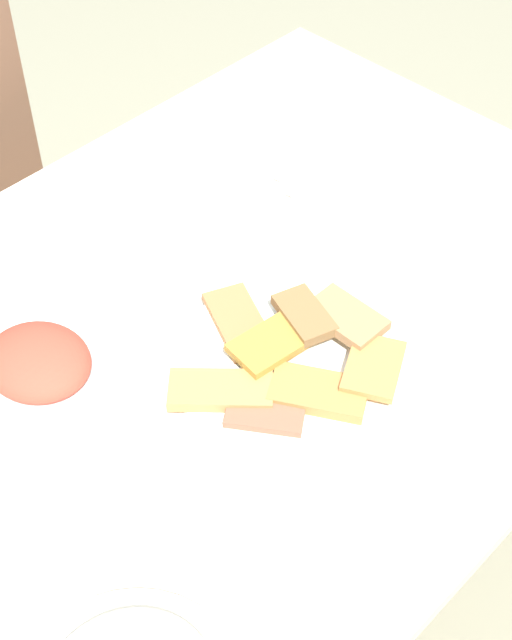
{
  "coord_description": "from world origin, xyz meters",
  "views": [
    {
      "loc": [
        -0.6,
        -0.62,
        1.65
      ],
      "look_at": [
        -0.01,
        -0.04,
        0.77
      ],
      "focal_mm": 52.59,
      "sensor_mm": 36.0,
      "label": 1
    }
  ],
  "objects_px": {
    "pide_platter": "(288,362)",
    "paper_napkin": "(314,159)",
    "spoon": "(306,152)",
    "dining_table": "(237,353)",
    "fork": "(323,162)",
    "salad_plate_rice": "(38,366)"
  },
  "relations": [
    {
      "from": "spoon",
      "to": "paper_napkin",
      "type": "bearing_deg",
      "value": -99.7
    },
    {
      "from": "pide_platter",
      "to": "spoon",
      "type": "bearing_deg",
      "value": 39.21
    },
    {
      "from": "pide_platter",
      "to": "spoon",
      "type": "xyz_separation_m",
      "value": [
        0.35,
        0.28,
        -0.01
      ]
    },
    {
      "from": "dining_table",
      "to": "fork",
      "type": "xyz_separation_m",
      "value": [
        0.33,
        0.13,
        0.08
      ]
    },
    {
      "from": "pide_platter",
      "to": "spoon",
      "type": "distance_m",
      "value": 0.45
    },
    {
      "from": "dining_table",
      "to": "pide_platter",
      "type": "distance_m",
      "value": 0.14
    },
    {
      "from": "pide_platter",
      "to": "salad_plate_rice",
      "type": "relative_size",
      "value": 1.38
    },
    {
      "from": "paper_napkin",
      "to": "fork",
      "type": "relative_size",
      "value": 0.7
    },
    {
      "from": "dining_table",
      "to": "paper_napkin",
      "type": "xyz_separation_m",
      "value": [
        0.33,
        0.15,
        0.08
      ]
    },
    {
      "from": "dining_table",
      "to": "fork",
      "type": "bearing_deg",
      "value": 22.41
    },
    {
      "from": "dining_table",
      "to": "salad_plate_rice",
      "type": "bearing_deg",
      "value": 157.11
    },
    {
      "from": "salad_plate_rice",
      "to": "spoon",
      "type": "xyz_separation_m",
      "value": [
        0.57,
        0.07,
        -0.01
      ]
    },
    {
      "from": "dining_table",
      "to": "spoon",
      "type": "relative_size",
      "value": 7.33
    },
    {
      "from": "paper_napkin",
      "to": "spoon",
      "type": "distance_m",
      "value": 0.02
    },
    {
      "from": "pide_platter",
      "to": "paper_napkin",
      "type": "height_order",
      "value": "pide_platter"
    },
    {
      "from": "pide_platter",
      "to": "spoon",
      "type": "height_order",
      "value": "pide_platter"
    },
    {
      "from": "pide_platter",
      "to": "fork",
      "type": "relative_size",
      "value": 1.55
    },
    {
      "from": "pide_platter",
      "to": "paper_napkin",
      "type": "bearing_deg",
      "value": 37.38
    },
    {
      "from": "dining_table",
      "to": "salad_plate_rice",
      "type": "xyz_separation_m",
      "value": [
        -0.25,
        0.1,
        0.09
      ]
    },
    {
      "from": "pide_platter",
      "to": "spoon",
      "type": "relative_size",
      "value": 1.83
    },
    {
      "from": "fork",
      "to": "dining_table",
      "type": "bearing_deg",
      "value": -167.26
    },
    {
      "from": "paper_napkin",
      "to": "pide_platter",
      "type": "bearing_deg",
      "value": -142.62
    }
  ]
}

